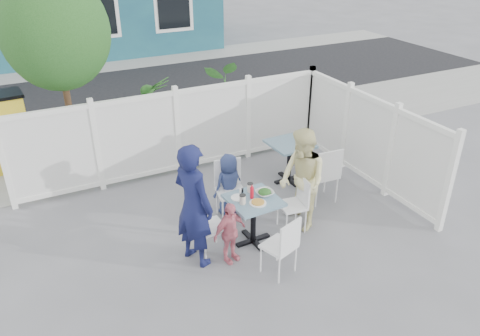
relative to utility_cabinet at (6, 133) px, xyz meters
name	(u,v)px	position (x,y,z in m)	size (l,w,h in m)	color
ground	(229,240)	(2.72, -4.00, -0.71)	(80.00, 80.00, 0.00)	slate
near_sidewalk	(153,145)	(2.72, -0.20, -0.71)	(24.00, 2.60, 0.01)	gray
street	(113,94)	(2.72, 3.50, -0.71)	(24.00, 5.00, 0.01)	black
far_sidewalk	(91,67)	(2.72, 6.60, -0.71)	(24.00, 1.60, 0.01)	gray
fence_back	(178,134)	(2.82, -1.60, 0.07)	(5.86, 0.08, 1.60)	white
fence_right	(367,141)	(5.72, -3.40, 0.07)	(0.08, 3.66, 1.60)	white
tree	(56,32)	(1.12, -0.70, 1.88)	(1.80, 1.62, 3.59)	#382316
utility_cabinet	(6,133)	(0.00, 0.00, 0.00)	(0.77, 0.55, 1.42)	yellow
potted_shrub_a	(154,120)	(2.59, -0.90, 0.12)	(0.93, 0.93, 1.67)	#1C4919
potted_shrub_b	(240,109)	(4.40, -1.00, 0.09)	(1.44, 1.25, 1.60)	#1C4919
main_table	(253,209)	(3.02, -4.18, -0.14)	(0.73, 0.73, 0.74)	#477187
spare_table	(290,151)	(4.48, -2.82, -0.12)	(0.74, 0.74, 0.76)	#477187
chair_left	(205,223)	(2.29, -4.14, -0.19)	(0.40, 0.42, 0.89)	white
chair_right	(297,200)	(3.78, -4.16, -0.21)	(0.42, 0.43, 0.86)	white
chair_back	(230,185)	(3.03, -3.37, -0.16)	(0.50, 0.48, 0.95)	white
chair_near	(284,243)	(3.03, -5.00, -0.20)	(0.50, 0.49, 0.87)	white
chair_spare	(325,172)	(4.60, -3.72, -0.13)	(0.49, 0.47, 1.00)	white
man	(194,205)	(2.12, -4.19, 0.18)	(0.65, 0.42, 1.77)	#131743
woman	(302,180)	(3.87, -4.12, 0.09)	(0.78, 0.60, 1.60)	#D4C652
boy	(229,185)	(3.04, -3.32, -0.19)	(0.51, 0.33, 1.04)	navy
toddler	(230,233)	(2.53, -4.42, -0.25)	(0.54, 0.23, 0.92)	#DA7284
plate_main	(258,203)	(3.02, -4.31, 0.03)	(0.24, 0.24, 0.02)	white
plate_side	(238,198)	(2.84, -4.06, 0.03)	(0.21, 0.21, 0.01)	white
salad_bowl	(265,193)	(3.22, -4.15, 0.06)	(0.25, 0.25, 0.06)	white
coffee_cup_a	(243,200)	(2.82, -4.22, 0.09)	(0.09, 0.09, 0.13)	beige
coffee_cup_b	(250,188)	(3.07, -3.98, 0.09)	(0.09, 0.09, 0.13)	beige
ketchup_bottle	(252,193)	(3.01, -4.15, 0.11)	(0.05, 0.05, 0.17)	red
salt_shaker	(240,191)	(2.93, -3.94, 0.06)	(0.03, 0.03, 0.07)	white
pepper_shaker	(242,190)	(2.96, -3.95, 0.06)	(0.03, 0.03, 0.07)	black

